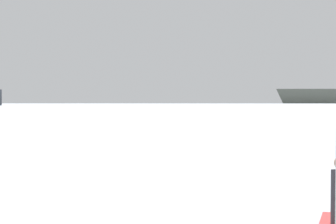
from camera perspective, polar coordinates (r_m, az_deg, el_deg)
distant_headland at (r=1127.31m, az=8.17°, el=1.27°), size 849.67×442.11×21.47m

